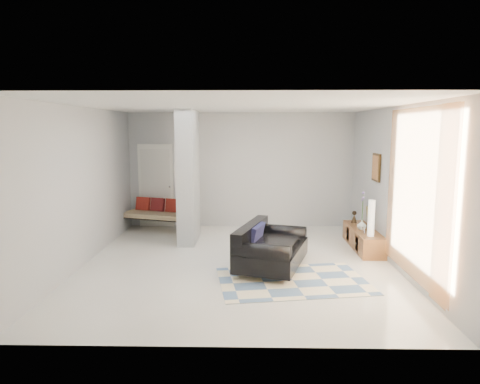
{
  "coord_description": "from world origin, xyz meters",
  "views": [
    {
      "loc": [
        0.19,
        -7.46,
        2.42
      ],
      "look_at": [
        0.03,
        0.6,
        1.21
      ],
      "focal_mm": 32.0,
      "sensor_mm": 36.0,
      "label": 1
    }
  ],
  "objects": [
    {
      "name": "cylinder_lamp",
      "position": [
        2.5,
        0.47,
        0.74
      ],
      "size": [
        0.13,
        0.13,
        0.69
      ],
      "primitive_type": "cylinder",
      "color": "white",
      "rests_on": "media_console"
    },
    {
      "name": "curtain",
      "position": [
        2.67,
        -1.15,
        1.45
      ],
      "size": [
        0.0,
        2.55,
        2.55
      ],
      "primitive_type": "plane",
      "rotation": [
        1.57,
        0.0,
        1.57
      ],
      "color": "#FF9843",
      "rests_on": "wall_right"
    },
    {
      "name": "area_rug",
      "position": [
        0.9,
        -0.9,
        0.01
      ],
      "size": [
        2.54,
        1.89,
        0.01
      ],
      "primitive_type": "cube",
      "rotation": [
        0.0,
        0.0,
        0.16
      ],
      "color": "beige",
      "rests_on": "floor"
    },
    {
      "name": "daybed",
      "position": [
        -1.92,
        2.48,
        0.42
      ],
      "size": [
        1.87,
        1.2,
        0.77
      ],
      "rotation": [
        0.0,
        0.0,
        -0.29
      ],
      "color": "black",
      "rests_on": "floor"
    },
    {
      "name": "media_console",
      "position": [
        2.52,
        1.04,
        0.21
      ],
      "size": [
        0.45,
        1.72,
        0.8
      ],
      "color": "brown",
      "rests_on": "floor"
    },
    {
      "name": "vase",
      "position": [
        2.47,
        0.99,
        0.5
      ],
      "size": [
        0.19,
        0.19,
        0.19
      ],
      "primitive_type": "imported",
      "rotation": [
        0.0,
        0.0,
        -0.02
      ],
      "color": "white",
      "rests_on": "media_console"
    },
    {
      "name": "floor",
      "position": [
        0.0,
        0.0,
        0.0
      ],
      "size": [
        6.0,
        6.0,
        0.0
      ],
      "primitive_type": "plane",
      "color": "silver",
      "rests_on": "ground"
    },
    {
      "name": "wall_back",
      "position": [
        0.0,
        3.0,
        1.4
      ],
      "size": [
        6.0,
        0.0,
        6.0
      ],
      "primitive_type": "plane",
      "rotation": [
        1.57,
        0.0,
        0.0
      ],
      "color": "#B4B5B8",
      "rests_on": "ground"
    },
    {
      "name": "partition_column",
      "position": [
        -1.1,
        1.6,
        1.4
      ],
      "size": [
        0.35,
        1.2,
        2.8
      ],
      "primitive_type": "cube",
      "color": "#9CA1A3",
      "rests_on": "floor"
    },
    {
      "name": "ceiling",
      "position": [
        0.0,
        0.0,
        2.8
      ],
      "size": [
        6.0,
        6.0,
        0.0
      ],
      "primitive_type": "plane",
      "rotation": [
        3.14,
        0.0,
        0.0
      ],
      "color": "white",
      "rests_on": "wall_back"
    },
    {
      "name": "wall_art",
      "position": [
        2.72,
        1.04,
        1.65
      ],
      "size": [
        0.04,
        0.45,
        0.55
      ],
      "primitive_type": "cube",
      "color": "#37230F",
      "rests_on": "wall_right"
    },
    {
      "name": "bronze_figurine",
      "position": [
        2.47,
        1.63,
        0.53
      ],
      "size": [
        0.13,
        0.13,
        0.25
      ],
      "primitive_type": null,
      "rotation": [
        0.0,
        0.0,
        -0.02
      ],
      "color": "black",
      "rests_on": "media_console"
    },
    {
      "name": "hallway_door",
      "position": [
        -2.1,
        2.96,
        1.02
      ],
      "size": [
        0.85,
        0.06,
        2.04
      ],
      "primitive_type": "cube",
      "color": "white",
      "rests_on": "floor"
    },
    {
      "name": "loveseat",
      "position": [
        0.54,
        -0.24,
        0.35
      ],
      "size": [
        1.41,
        1.87,
        0.76
      ],
      "rotation": [
        0.0,
        0.0,
        -0.3
      ],
      "color": "silver",
      "rests_on": "floor"
    },
    {
      "name": "wall_right",
      "position": [
        2.75,
        0.0,
        1.4
      ],
      "size": [
        0.0,
        6.0,
        6.0
      ],
      "primitive_type": "plane",
      "rotation": [
        1.57,
        0.0,
        -1.57
      ],
      "color": "#B4B5B8",
      "rests_on": "ground"
    },
    {
      "name": "wall_left",
      "position": [
        -2.75,
        0.0,
        1.4
      ],
      "size": [
        0.0,
        6.0,
        6.0
      ],
      "primitive_type": "plane",
      "rotation": [
        1.57,
        0.0,
        1.57
      ],
      "color": "#B4B5B8",
      "rests_on": "ground"
    },
    {
      "name": "wall_front",
      "position": [
        0.0,
        -3.0,
        1.4
      ],
      "size": [
        6.0,
        0.0,
        6.0
      ],
      "primitive_type": "plane",
      "rotation": [
        -1.57,
        0.0,
        0.0
      ],
      "color": "#B4B5B8",
      "rests_on": "ground"
    }
  ]
}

